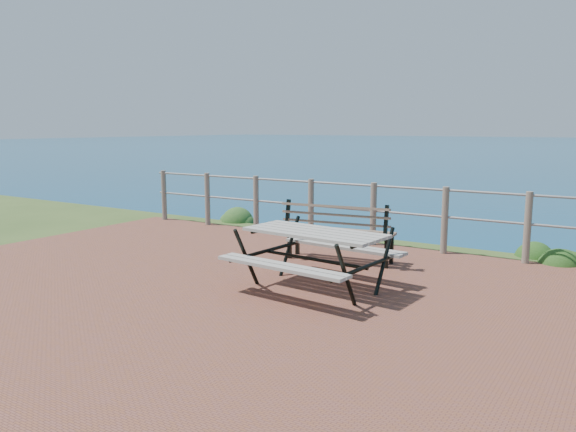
% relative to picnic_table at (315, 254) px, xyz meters
% --- Properties ---
extents(ground, '(10.00, 7.00, 0.12)m').
position_rel_picnic_table_xyz_m(ground, '(-0.45, -0.68, -0.44)').
color(ground, brown).
rests_on(ground, ground).
extents(safety_railing, '(9.40, 0.10, 1.00)m').
position_rel_picnic_table_xyz_m(safety_railing, '(-0.45, 2.67, 0.13)').
color(safety_railing, '#6B5B4C').
rests_on(safety_railing, ground).
extents(picnic_table, '(1.69, 1.42, 0.69)m').
position_rel_picnic_table_xyz_m(picnic_table, '(0.00, 0.00, 0.00)').
color(picnic_table, gray).
rests_on(picnic_table, ground).
extents(park_bench, '(1.57, 0.60, 0.86)m').
position_rel_picnic_table_xyz_m(park_bench, '(-0.40, 1.41, 0.13)').
color(park_bench, brown).
rests_on(park_bench, ground).
extents(shrub_lip_west, '(0.69, 0.69, 0.40)m').
position_rel_picnic_table_xyz_m(shrub_lip_west, '(-3.81, 3.49, -0.44)').
color(shrub_lip_west, '#1C481B').
rests_on(shrub_lip_west, ground).
extents(shrub_lip_east, '(0.80, 0.80, 0.55)m').
position_rel_picnic_table_xyz_m(shrub_lip_east, '(2.11, 3.18, -0.44)').
color(shrub_lip_east, '#204114').
rests_on(shrub_lip_east, ground).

